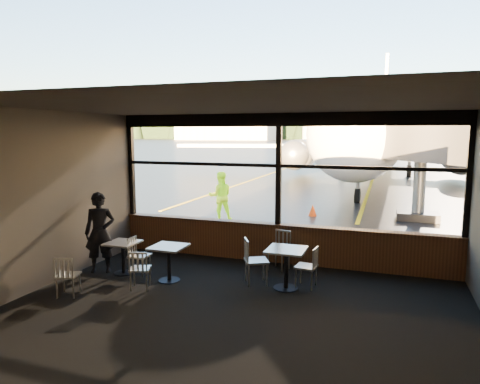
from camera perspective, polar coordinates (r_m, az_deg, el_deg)
The scene contains 31 objects.
ground_plane at distance 129.67m, azimuth 18.08°, elevation 6.09°, with size 520.00×520.00×0.00m, color black.
carpet_floor at distance 7.65m, azimuth -0.64°, elevation -15.52°, with size 8.00×6.00×0.01m, color black.
ceiling at distance 7.04m, azimuth -0.68°, elevation 11.55°, with size 8.00×6.00×0.04m, color #38332D.
wall_left at distance 9.27m, azimuth -24.63°, elevation -0.91°, with size 0.04×6.00×3.50m, color #4E473E.
wall_back at distance 4.51m, azimuth -13.77°, elevation -9.05°, with size 8.00×0.04×3.50m, color #4E473E.
window_sill at distance 10.24m, azimuth 5.06°, elevation -6.88°, with size 8.00×0.28×0.90m, color #58311A.
window_header at distance 9.91m, azimuth 5.26°, elevation 9.57°, with size 8.00×0.18×0.30m, color black.
mullion_left at distance 11.54m, azimuth -14.27°, elevation 3.39°, with size 0.12×0.12×2.60m, color black.
mullion_centre at distance 9.94m, azimuth 5.18°, elevation 2.93°, with size 0.12×0.12×2.60m, color black.
mullion_right at distance 9.78m, azimuth 28.27°, elevation 1.95°, with size 0.12×0.12×2.60m, color black.
window_transom at distance 9.93m, azimuth 5.19°, elevation 3.50°, with size 8.00×0.10×0.08m, color black.
airliner at distance 31.57m, azimuth 17.82°, elevation 11.94°, with size 30.09×36.11×11.03m, color white, non-canonical shape.
jet_bridge at distance 15.19m, azimuth 23.71°, elevation 4.11°, with size 8.37×10.23×4.46m, color #2A2A2D, non-canonical shape.
cafe_table_near at distance 8.55m, azimuth 6.16°, elevation -10.17°, with size 0.74×0.74×0.81m, color #A8A49B, non-canonical shape.
cafe_table_mid at distance 9.06m, azimuth -9.46°, elevation -9.40°, with size 0.68×0.68×0.75m, color gray, non-canonical shape.
cafe_table_left at distance 9.74m, azimuth -15.31°, elevation -8.48°, with size 0.64×0.64×0.71m, color #A6A199, non-canonical shape.
chair_near_e at distance 8.70m, azimuth 8.82°, elevation -9.85°, with size 0.45×0.45×0.83m, color #B6B0A4, non-canonical shape.
chair_near_w at distance 8.77m, azimuth 2.19°, elevation -9.21°, with size 0.52×0.52×0.95m, color beige, non-canonical shape.
chair_near_n at distance 9.67m, azimuth 5.20°, elevation -7.79°, with size 0.49×0.49×0.89m, color #AEA99D, non-canonical shape.
chair_mid_s at distance 8.74m, azimuth -13.18°, elevation -9.99°, with size 0.44×0.44×0.80m, color #B6B0A4, non-canonical shape.
chair_mid_w at distance 9.57m, azimuth -13.23°, elevation -8.33°, with size 0.45×0.45×0.83m, color beige, non-canonical shape.
chair_left_s at distance 8.78m, azimuth -21.95°, elevation -10.29°, with size 0.43×0.43×0.80m, color #AAA69A, non-canonical shape.
passenger at distance 9.87m, azimuth -18.17°, elevation -5.17°, with size 0.65×0.43×1.78m, color black.
ground_crew at distance 14.98m, azimuth -2.63°, elevation -0.56°, with size 0.84×0.65×1.72m, color #BFF219.
cone_nose at distance 16.11m, azimuth 9.66°, elevation -2.40°, with size 0.31×0.31×0.43m, color #E34407.
hangar_left at distance 202.97m, azimuth -1.89°, elevation 8.50°, with size 45.00×18.00×11.00m, color silver, non-canonical shape.
hangar_mid at distance 194.64m, azimuth 18.51°, elevation 7.99°, with size 38.00×15.00×10.00m, color silver, non-canonical shape.
fuel_tank_a at distance 194.33m, azimuth 9.52°, elevation 7.70°, with size 8.00×8.00×6.00m, color silver.
fuel_tank_b at distance 192.92m, azimuth 12.48°, elevation 7.62°, with size 8.00×8.00×6.00m, color silver.
fuel_tank_c at distance 192.01m, azimuth 15.47°, elevation 7.52°, with size 8.00×8.00×6.00m, color silver.
treeline at distance 219.65m, azimuth 18.60°, elevation 8.18°, with size 360.00×3.00×12.00m, color black.
Camera 1 is at (2.37, -9.61, 3.04)m, focal length 32.00 mm.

